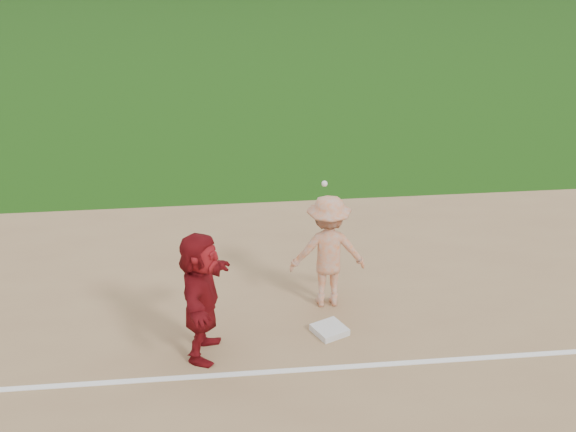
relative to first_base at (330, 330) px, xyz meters
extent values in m
plane|color=#1A450D|center=(-0.47, -0.06, -0.07)|extent=(160.00, 160.00, 0.00)
cube|color=white|center=(-0.47, -0.86, -0.04)|extent=(60.00, 0.10, 0.01)
cube|color=silver|center=(0.00, 0.00, 0.00)|extent=(0.59, 0.59, 0.10)
imported|color=maroon|center=(-1.86, -0.32, 0.90)|extent=(0.88, 1.83, 1.89)
imported|color=#AEAEB0|center=(0.09, 0.86, 0.87)|extent=(1.20, 0.70, 1.83)
sphere|color=white|center=(-0.05, 0.46, 2.16)|extent=(0.09, 0.09, 0.09)
camera|label=1|loc=(-1.58, -8.91, 6.02)|focal=45.00mm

